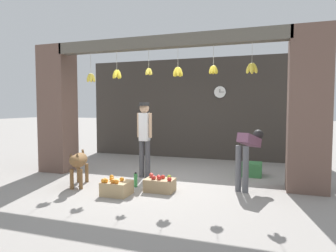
# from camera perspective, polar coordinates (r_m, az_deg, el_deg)

# --- Properties ---
(ground_plane) EXTENTS (60.00, 60.00, 0.00)m
(ground_plane) POSITION_cam_1_polar(r_m,az_deg,el_deg) (6.17, -1.37, -10.70)
(ground_plane) COLOR gray
(shop_back_wall) EXTENTS (6.74, 0.12, 2.95)m
(shop_back_wall) POSITION_cam_1_polar(r_m,az_deg,el_deg) (8.92, 5.40, 3.30)
(shop_back_wall) COLOR #38332D
(shop_back_wall) RESTS_ON ground_plane
(shop_pillar_left) EXTENTS (0.70, 0.60, 2.95)m
(shop_pillar_left) POSITION_cam_1_polar(r_m,az_deg,el_deg) (7.60, -20.25, 3.02)
(shop_pillar_left) COLOR brown
(shop_pillar_left) RESTS_ON ground_plane
(shop_pillar_right) EXTENTS (0.70, 0.60, 2.95)m
(shop_pillar_right) POSITION_cam_1_polar(r_m,az_deg,el_deg) (5.95, 25.19, 2.77)
(shop_pillar_right) COLOR brown
(shop_pillar_right) RESTS_ON ground_plane
(storefront_awning) EXTENTS (4.84, 0.29, 0.89)m
(storefront_awning) POSITION_cam_1_polar(r_m,az_deg,el_deg) (6.22, -1.06, 15.20)
(storefront_awning) COLOR #5B564C
(dog) EXTENTS (0.53, 0.96, 0.70)m
(dog) POSITION_cam_1_polar(r_m,az_deg,el_deg) (6.05, -16.64, -6.54)
(dog) COLOR brown
(dog) RESTS_ON ground_plane
(shopkeeper) EXTENTS (0.34, 0.27, 1.63)m
(shopkeeper) POSITION_cam_1_polar(r_m,az_deg,el_deg) (6.47, -4.50, -1.45)
(shopkeeper) COLOR #424247
(shopkeeper) RESTS_ON ground_plane
(worker_stooping) EXTENTS (0.47, 0.80, 1.09)m
(worker_stooping) POSITION_cam_1_polar(r_m,az_deg,el_deg) (5.75, 15.00, -4.52)
(worker_stooping) COLOR #56565B
(worker_stooping) RESTS_ON ground_plane
(fruit_crate_oranges) EXTENTS (0.46, 0.41, 0.31)m
(fruit_crate_oranges) POSITION_cam_1_polar(r_m,az_deg,el_deg) (5.39, -9.81, -11.46)
(fruit_crate_oranges) COLOR tan
(fruit_crate_oranges) RESTS_ON ground_plane
(fruit_crate_apples) EXTENTS (0.52, 0.36, 0.30)m
(fruit_crate_apples) POSITION_cam_1_polar(r_m,az_deg,el_deg) (5.53, -1.59, -11.04)
(fruit_crate_apples) COLOR tan
(fruit_crate_apples) RESTS_ON ground_plane
(produce_box_green) EXTENTS (0.43, 0.43, 0.30)m
(produce_box_green) POSITION_cam_1_polar(r_m,az_deg,el_deg) (6.96, 15.66, -7.93)
(produce_box_green) COLOR #387A42
(produce_box_green) RESTS_ON ground_plane
(water_bottle) EXTENTS (0.07, 0.07, 0.28)m
(water_bottle) POSITION_cam_1_polar(r_m,az_deg,el_deg) (5.85, -6.18, -10.19)
(water_bottle) COLOR #38934C
(water_bottle) RESTS_ON ground_plane
(wall_clock) EXTENTS (0.35, 0.03, 0.35)m
(wall_clock) POSITION_cam_1_polar(r_m,az_deg,el_deg) (8.72, 9.87, 6.39)
(wall_clock) COLOR black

